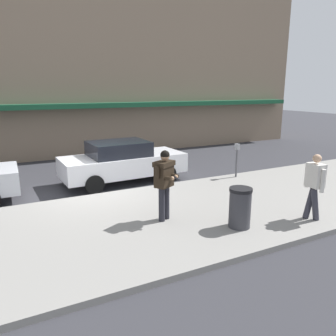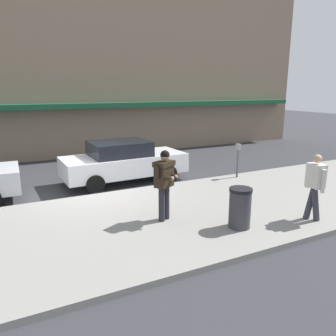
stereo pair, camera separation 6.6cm
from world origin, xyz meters
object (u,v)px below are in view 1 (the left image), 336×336
at_px(parked_sedan_mid, 122,161).
at_px(trash_bin, 240,208).
at_px(parking_meter, 237,155).
at_px(pedestrian_in_light_coat, 314,183).
at_px(man_texting_on_phone, 164,178).

xyz_separation_m(parked_sedan_mid, trash_bin, (1.00, -5.50, -0.16)).
xyz_separation_m(parked_sedan_mid, parking_meter, (3.89, -1.76, 0.18)).
bearing_deg(trash_bin, parking_meter, 52.29).
height_order(pedestrian_in_light_coat, trash_bin, pedestrian_in_light_coat).
xyz_separation_m(parked_sedan_mid, pedestrian_in_light_coat, (2.96, -5.96, 0.32)).
relative_size(parking_meter, trash_bin, 1.30).
height_order(parking_meter, trash_bin, parking_meter).
height_order(man_texting_on_phone, parking_meter, man_texting_on_phone).
relative_size(pedestrian_in_light_coat, trash_bin, 1.74).
distance_m(man_texting_on_phone, parking_meter, 4.99).
relative_size(pedestrian_in_light_coat, parking_meter, 1.34).
height_order(parked_sedan_mid, man_texting_on_phone, man_texting_on_phone).
height_order(parked_sedan_mid, parking_meter, parked_sedan_mid).
distance_m(parked_sedan_mid, man_texting_on_phone, 4.32).
bearing_deg(trash_bin, parked_sedan_mid, 100.32).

